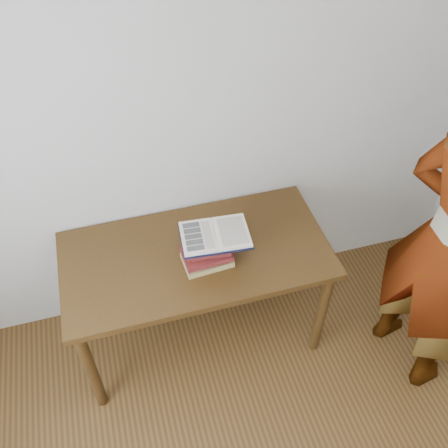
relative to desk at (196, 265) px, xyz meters
name	(u,v)px	position (x,y,z in m)	size (l,w,h in m)	color
room_shell	(327,446)	(0.00, -1.37, 0.96)	(3.54, 3.54, 2.62)	beige
desk	(196,265)	(0.00, 0.00, 0.00)	(1.43, 0.71, 0.76)	#442B11
book_stack	(207,251)	(0.04, -0.08, 0.18)	(0.26, 0.21, 0.17)	tan
open_book	(215,235)	(0.09, -0.07, 0.28)	(0.36, 0.27, 0.03)	black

